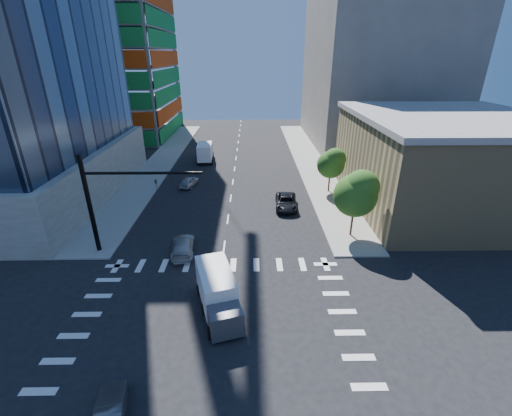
{
  "coord_description": "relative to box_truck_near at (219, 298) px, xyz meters",
  "views": [
    {
      "loc": [
        2.58,
        -15.93,
        16.7
      ],
      "look_at": [
        2.95,
        8.0,
        5.86
      ],
      "focal_mm": 24.0,
      "sensor_mm": 36.0,
      "label": 1
    }
  ],
  "objects": [
    {
      "name": "ground",
      "position": [
        -0.3,
        -3.05,
        -1.31
      ],
      "size": [
        160.0,
        160.0,
        0.0
      ],
      "primitive_type": "plane",
      "color": "black",
      "rests_on": "ground"
    },
    {
      "name": "road_markings",
      "position": [
        -0.3,
        -3.05,
        -1.3
      ],
      "size": [
        20.0,
        20.0,
        0.01
      ],
      "primitive_type": "cube",
      "color": "silver",
      "rests_on": "ground"
    },
    {
      "name": "sidewalk_ne",
      "position": [
        12.2,
        36.95,
        -1.23
      ],
      "size": [
        5.0,
        60.0,
        0.15
      ],
      "primitive_type": "cube",
      "color": "gray",
      "rests_on": "ground"
    },
    {
      "name": "sidewalk_nw",
      "position": [
        -12.8,
        36.95,
        -1.23
      ],
      "size": [
        5.0,
        60.0,
        0.15
      ],
      "primitive_type": "cube",
      "color": "gray",
      "rests_on": "ground"
    },
    {
      "name": "construction_building",
      "position": [
        -27.72,
        58.88,
        23.31
      ],
      "size": [
        25.16,
        34.5,
        70.6
      ],
      "color": "slate",
      "rests_on": "ground"
    },
    {
      "name": "commercial_building",
      "position": [
        24.7,
        18.95,
        4.01
      ],
      "size": [
        20.5,
        22.5,
        10.6
      ],
      "color": "#9C875A",
      "rests_on": "ground"
    },
    {
      "name": "bg_building_ne",
      "position": [
        26.7,
        51.95,
        12.69
      ],
      "size": [
        24.0,
        30.0,
        28.0
      ],
      "primitive_type": "cube",
      "color": "#645E5A",
      "rests_on": "ground"
    },
    {
      "name": "signal_mast_nw",
      "position": [
        -10.3,
        8.45,
        4.19
      ],
      "size": [
        10.2,
        0.4,
        9.0
      ],
      "color": "black",
      "rests_on": "sidewalk_nw"
    },
    {
      "name": "tree_south",
      "position": [
        12.33,
        10.86,
        3.38
      ],
      "size": [
        4.16,
        4.16,
        6.82
      ],
      "color": "#382316",
      "rests_on": "sidewalk_ne"
    },
    {
      "name": "tree_north",
      "position": [
        12.63,
        22.86,
        2.68
      ],
      "size": [
        3.54,
        3.52,
        5.78
      ],
      "color": "#382316",
      "rests_on": "sidewalk_ne"
    },
    {
      "name": "car_nb_far",
      "position": [
        6.43,
        17.91,
        -0.56
      ],
      "size": [
        2.73,
        5.46,
        1.49
      ],
      "primitive_type": "imported",
      "rotation": [
        0.0,
        0.0,
        -0.05
      ],
      "color": "black",
      "rests_on": "ground"
    },
    {
      "name": "car_sb_near",
      "position": [
        -3.96,
        8.11,
        -0.61
      ],
      "size": [
        2.51,
        5.01,
        1.4
      ],
      "primitive_type": "imported",
      "rotation": [
        0.0,
        0.0,
        3.26
      ],
      "color": "#B5B5B5",
      "rests_on": "ground"
    },
    {
      "name": "car_sb_mid",
      "position": [
        -6.22,
        25.31,
        -0.63
      ],
      "size": [
        2.53,
        4.23,
        1.35
      ],
      "primitive_type": "imported",
      "rotation": [
        0.0,
        0.0,
        2.89
      ],
      "color": "#B3B7BC",
      "rests_on": "ground"
    },
    {
      "name": "car_sb_cross",
      "position": [
        -4.67,
        -7.78,
        -0.68
      ],
      "size": [
        2.22,
        4.03,
        1.26
      ],
      "primitive_type": "imported",
      "rotation": [
        0.0,
        0.0,
        3.39
      ],
      "color": "#4B4B50",
      "rests_on": "ground"
    },
    {
      "name": "box_truck_near",
      "position": [
        0.0,
        0.0,
        0.0
      ],
      "size": [
        3.88,
        6.07,
        2.95
      ],
      "rotation": [
        0.0,
        0.0,
        0.28
      ],
      "color": "black",
      "rests_on": "ground"
    },
    {
      "name": "box_truck_far",
      "position": [
        -5.42,
        37.72,
        0.05
      ],
      "size": [
        2.82,
        5.97,
        3.06
      ],
      "rotation": [
        0.0,
        0.0,
        3.2
      ],
      "color": "black",
      "rests_on": "ground"
    }
  ]
}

